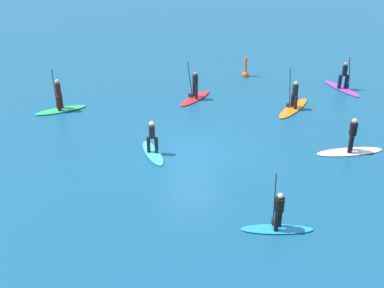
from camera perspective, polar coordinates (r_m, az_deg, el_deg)
The scene contains 9 objects.
ground_plane at distance 24.91m, azimuth 0.00°, elevation -1.00°, with size 120.00×120.00×0.00m, color navy.
surfer_on_orange_board at distance 29.55m, azimuth 11.00°, elevation 4.37°, with size 2.55×2.85×2.35m.
surfer_on_teal_board at distance 24.72m, azimuth -4.32°, elevation -0.21°, with size 1.37×2.53×1.72m.
surfer_on_red_board at distance 30.21m, azimuth 0.33°, elevation 5.57°, with size 2.26×2.46×2.22m.
surfer_on_green_board at distance 29.69m, azimuth -14.15°, elevation 4.26°, with size 2.87×1.59×2.32m.
surfer_on_white_board at distance 25.86m, azimuth 16.88°, elevation 0.03°, with size 3.31×1.00×1.80m.
surfer_on_purple_board at distance 32.72m, azimuth 16.10°, elevation 6.42°, with size 1.82×2.80×2.05m.
surfer_on_blue_board at distance 20.15m, azimuth 9.32°, elevation -8.16°, with size 2.80×0.85×2.29m.
marker_buoy at distance 33.60m, azimuth 5.82°, elevation 7.74°, with size 0.42×0.42×1.37m.
Camera 1 is at (-1.51, -21.39, 12.67)m, focal length 49.09 mm.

